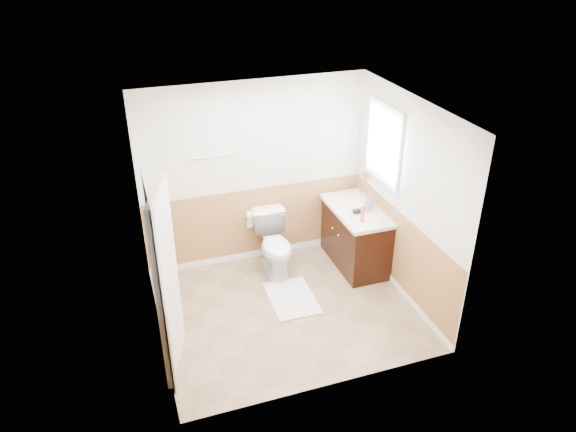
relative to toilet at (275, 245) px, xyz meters
name	(u,v)px	position (x,y,z in m)	size (l,w,h in m)	color
floor	(287,309)	(-0.13, -0.86, -0.40)	(3.00, 3.00, 0.00)	#8C7051
ceiling	(287,110)	(-0.13, -0.86, 2.10)	(3.00, 3.00, 0.00)	white
wall_back	(255,174)	(-0.13, 0.44, 0.85)	(3.00, 3.00, 0.00)	silver
wall_front	(333,285)	(-0.13, -2.16, 0.85)	(3.00, 3.00, 0.00)	silver
wall_left	(149,242)	(-1.63, -0.86, 0.85)	(3.00, 3.00, 0.00)	silver
wall_right	(406,200)	(1.37, -0.86, 0.85)	(3.00, 3.00, 0.00)	silver
wainscot_back	(257,225)	(-0.13, 0.43, 0.10)	(3.00, 3.00, 0.00)	#B68149
wainscot_front	(329,347)	(-0.13, -2.15, 0.10)	(3.00, 3.00, 0.00)	#B68149
wainscot_left	(158,301)	(-1.61, -0.86, 0.10)	(2.60, 2.60, 0.00)	#B68149
wainscot_right	(399,254)	(1.36, -0.86, 0.10)	(2.60, 2.60, 0.00)	#B68149
toilet	(275,245)	(0.00, 0.00, 0.00)	(0.45, 0.79, 0.80)	white
bath_mat	(292,298)	(0.00, -0.68, -0.39)	(0.55, 0.80, 0.02)	white
vanity_cabinet	(356,238)	(1.09, -0.18, 0.00)	(0.55, 1.10, 0.80)	black
vanity_knob_left	(339,235)	(0.79, -0.28, 0.15)	(0.03, 0.03, 0.03)	silver
vanity_knob_right	(333,228)	(0.79, -0.08, 0.15)	(0.03, 0.03, 0.03)	silver
countertop	(357,210)	(1.08, -0.18, 0.42)	(0.60, 1.15, 0.05)	beige
sink_basin	(353,203)	(1.09, -0.03, 0.46)	(0.36, 0.36, 0.02)	white
faucet	(365,197)	(1.27, -0.03, 0.52)	(0.02, 0.02, 0.14)	silver
lotion_bottle	(363,214)	(0.99, -0.52, 0.56)	(0.05, 0.05, 0.22)	#E33A68
soap_dispenser	(369,203)	(1.21, -0.27, 0.55)	(0.10, 0.10, 0.21)	gray
hair_dryer_body	(359,211)	(1.04, -0.31, 0.48)	(0.07, 0.07, 0.14)	black
hair_dryer_handle	(355,213)	(1.01, -0.28, 0.45)	(0.03, 0.03, 0.07)	black
mirror_panel	(365,145)	(1.35, 0.24, 1.15)	(0.02, 0.35, 0.90)	silver
window_frame	(384,144)	(1.34, -0.27, 1.35)	(0.04, 0.80, 1.00)	white
window_glass	(385,144)	(1.36, -0.27, 1.35)	(0.01, 0.70, 0.90)	white
door	(167,283)	(-1.53, -1.31, 0.62)	(0.05, 0.80, 2.04)	white
door_frame	(159,283)	(-1.60, -1.31, 0.63)	(0.02, 0.92, 2.10)	white
door_knob	(169,270)	(-1.47, -0.98, 0.55)	(0.06, 0.06, 0.06)	silver
towel_bar	(213,156)	(-0.68, 0.39, 1.20)	(0.02, 0.02, 0.62)	silver
tp_holder_bar	(250,215)	(-0.23, 0.37, 0.30)	(0.02, 0.02, 0.14)	silver
tp_roll	(250,215)	(-0.23, 0.37, 0.30)	(0.11, 0.11, 0.10)	white
tp_sheet	(251,222)	(-0.23, 0.37, 0.19)	(0.10, 0.01, 0.16)	white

